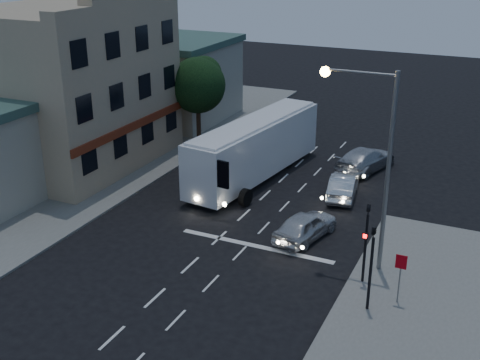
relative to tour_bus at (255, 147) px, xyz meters
The scene contains 14 objects.
ground 10.74m from the tour_bus, 80.72° to the right, with size 120.00×120.00×0.00m, color black.
sidewalk_far 11.72m from the tour_bus, 167.95° to the right, with size 12.00×50.00×0.12m, color slate.
road_markings 7.96m from the tour_bus, 67.19° to the right, with size 8.00×30.55×0.01m.
tour_bus is the anchor object (origin of this frame).
car_suv 8.77m from the tour_bus, 49.68° to the right, with size 1.65×4.11×1.40m, color silver.
car_sedan_a 6.07m from the tour_bus, ahead, with size 1.45×4.15×1.37m, color white.
car_sedan_b 7.39m from the tour_bus, 34.72° to the left, with size 2.11×5.18×1.50m, color #B2B4BB.
traffic_signal_main 13.40m from the tour_bus, 46.00° to the right, with size 0.25×0.35×4.10m.
traffic_signal_side 15.33m from the tour_bus, 49.26° to the right, with size 0.18×0.15×4.10m.
regulatory_sign 15.32m from the tour_bus, 44.06° to the right, with size 0.45×0.12×2.20m.
streetlight 12.77m from the tour_bus, 42.23° to the right, with size 3.32×0.44×9.00m.
main_building 12.88m from the tour_bus, 168.87° to the right, with size 10.12×12.00×11.00m.
low_building_north 15.27m from the tour_bus, 140.90° to the left, with size 9.40×9.40×6.50m.
street_tree 8.35m from the tour_bus, 144.66° to the left, with size 4.00×4.00×6.20m.
Camera 1 is at (12.29, -22.04, 13.97)m, focal length 45.00 mm.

